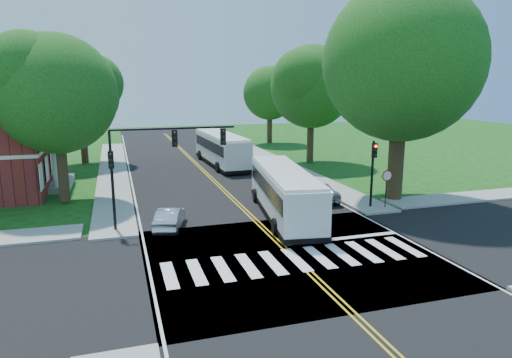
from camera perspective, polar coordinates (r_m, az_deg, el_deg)
name	(u,v)px	position (r m, az deg, el deg)	size (l,w,h in m)	color
ground	(293,256)	(22.57, 4.59, -9.59)	(140.00, 140.00, 0.00)	#134010
road	(215,181)	(39.17, -5.20, -0.29)	(14.00, 96.00, 0.01)	black
cross_road	(293,256)	(22.57, 4.59, -9.58)	(60.00, 12.00, 0.01)	black
center_line	(206,173)	(43.01, -6.32, 0.80)	(0.36, 70.00, 0.01)	gold
edge_line_w	(131,177)	(42.29, -15.40, 0.25)	(0.12, 70.00, 0.01)	silver
edge_line_e	(274,169)	(44.76, 2.25, 1.30)	(0.12, 70.00, 0.01)	silver
crosswalk	(296,260)	(22.14, 5.07, -10.00)	(12.60, 3.00, 0.01)	silver
stop_bar	(342,238)	(25.33, 10.66, -7.29)	(6.60, 0.40, 0.01)	silver
sidewalk_nw	(113,171)	(45.21, -17.44, 0.94)	(2.60, 40.00, 0.15)	gray
sidewalk_ne	(278,162)	(48.02, 2.75, 2.10)	(2.60, 40.00, 0.15)	gray
sidewalk_xe	(506,194)	(39.18, 28.80, -1.64)	(20.00, 2.60, 0.15)	gray
tree_ne_big	(402,62)	(33.36, 17.82, 13.71)	(10.80, 10.80, 14.91)	#332314
tree_west_near	(56,94)	(33.66, -23.73, 9.69)	(8.00, 8.00, 11.40)	#332314
tree_west_far	(80,96)	(49.57, -21.12, 9.68)	(7.60, 7.60, 10.67)	#332314
tree_east_mid	(312,87)	(47.59, 6.96, 11.36)	(8.40, 8.40, 11.93)	#332314
tree_east_far	(270,93)	(62.88, 1.74, 10.65)	(7.20, 7.20, 10.34)	#332314
signal_nw	(154,153)	(26.26, -12.59, 3.13)	(7.15, 0.46, 5.66)	black
signal_ne	(373,165)	(30.95, 14.42, 1.69)	(0.30, 0.46, 4.40)	black
stop_sign	(387,180)	(31.17, 16.03, -0.07)	(0.76, 0.08, 2.53)	black
bus_lead	(284,192)	(28.64, 3.56, -1.58)	(4.18, 11.77, 2.98)	white
bus_follow	(221,149)	(46.72, -4.37, 3.82)	(3.35, 12.45, 3.20)	white
hatchback	(170,218)	(26.80, -10.72, -4.83)	(1.31, 3.77, 1.24)	silver
suv	(320,192)	(32.99, 7.98, -1.57)	(2.04, 4.42, 1.23)	#A2A5A9
dark_sedan	(277,170)	(40.75, 2.67, 1.18)	(1.84, 4.52, 1.31)	black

